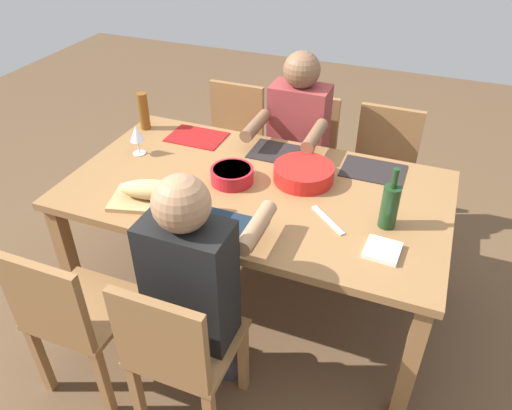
{
  "coord_description": "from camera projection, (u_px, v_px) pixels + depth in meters",
  "views": [
    {
      "loc": [
        -0.74,
        1.88,
        2.06
      ],
      "look_at": [
        0.0,
        0.0,
        0.63
      ],
      "focal_mm": 34.51,
      "sensor_mm": 36.0,
      "label": 1
    }
  ],
  "objects": [
    {
      "name": "carving_knife",
      "position": [
        328.0,
        220.0,
        2.18
      ],
      "size": [
        0.19,
        0.17,
        0.01
      ],
      "primitive_type": "cube",
      "rotation": [
        0.0,
        0.0,
        2.41
      ],
      "color": "silver",
      "rests_on": "dining_table"
    },
    {
      "name": "chair_near_left",
      "position": [
        382.0,
        169.0,
        3.05
      ],
      "size": [
        0.4,
        0.4,
        0.85
      ],
      "color": "olive",
      "rests_on": "ground_plane"
    },
    {
      "name": "chair_near_right",
      "position": [
        232.0,
        141.0,
        3.35
      ],
      "size": [
        0.4,
        0.4,
        0.85
      ],
      "color": "olive",
      "rests_on": "ground_plane"
    },
    {
      "name": "wine_glass",
      "position": [
        137.0,
        135.0,
        2.62
      ],
      "size": [
        0.08,
        0.08,
        0.17
      ],
      "color": "silver",
      "rests_on": "dining_table"
    },
    {
      "name": "ground_plane",
      "position": [
        256.0,
        294.0,
        2.84
      ],
      "size": [
        8.0,
        8.0,
        0.0
      ],
      "primitive_type": "plane",
      "color": "brown"
    },
    {
      "name": "serving_bowl_salad",
      "position": [
        304.0,
        172.0,
        2.44
      ],
      "size": [
        0.3,
        0.3,
        0.08
      ],
      "color": "red",
      "rests_on": "dining_table"
    },
    {
      "name": "placemat_far_center",
      "position": [
        226.0,
        228.0,
        2.14
      ],
      "size": [
        0.32,
        0.23,
        0.01
      ],
      "primitive_type": "cube",
      "color": "#142333",
      "rests_on": "dining_table"
    },
    {
      "name": "dining_table",
      "position": [
        256.0,
        199.0,
        2.46
      ],
      "size": [
        1.85,
        1.04,
        0.74
      ],
      "color": "olive",
      "rests_on": "ground_plane"
    },
    {
      "name": "placemat_near_left",
      "position": [
        373.0,
        171.0,
        2.53
      ],
      "size": [
        0.32,
        0.23,
        0.01
      ],
      "primitive_type": "cube",
      "color": "black",
      "rests_on": "dining_table"
    },
    {
      "name": "napkin_stack",
      "position": [
        382.0,
        250.0,
        2.0
      ],
      "size": [
        0.15,
        0.15,
        0.02
      ],
      "primitive_type": "cube",
      "rotation": [
        0.0,
        0.0,
        -0.06
      ],
      "color": "white",
      "rests_on": "dining_table"
    },
    {
      "name": "chair_far_right",
      "position": [
        71.0,
        314.0,
        2.08
      ],
      "size": [
        0.4,
        0.4,
        0.85
      ],
      "color": "olive",
      "rests_on": "ground_plane"
    },
    {
      "name": "bread_loaf",
      "position": [
        153.0,
        190.0,
        2.27
      ],
      "size": [
        0.34,
        0.19,
        0.09
      ],
      "primitive_type": "ellipsoid",
      "rotation": [
        0.0,
        0.0,
        0.26
      ],
      "color": "tan",
      "rests_on": "cutting_board"
    },
    {
      "name": "wine_bottle",
      "position": [
        390.0,
        205.0,
        2.1
      ],
      "size": [
        0.08,
        0.08,
        0.29
      ],
      "color": "#193819",
      "rests_on": "dining_table"
    },
    {
      "name": "diner_far_center",
      "position": [
        195.0,
        280.0,
        1.94
      ],
      "size": [
        0.41,
        0.53,
        1.2
      ],
      "color": "#2D2D38",
      "rests_on": "ground_plane"
    },
    {
      "name": "serving_bowl_fruit",
      "position": [
        232.0,
        175.0,
        2.43
      ],
      "size": [
        0.21,
        0.21,
        0.07
      ],
      "color": "#B21923",
      "rests_on": "dining_table"
    },
    {
      "name": "placemat_near_right",
      "position": [
        197.0,
        137.0,
        2.84
      ],
      "size": [
        0.32,
        0.23,
        0.01
      ],
      "primitive_type": "cube",
      "color": "maroon",
      "rests_on": "dining_table"
    },
    {
      "name": "chair_far_center",
      "position": [
        178.0,
        350.0,
        1.93
      ],
      "size": [
        0.4,
        0.4,
        0.85
      ],
      "color": "olive",
      "rests_on": "ground_plane"
    },
    {
      "name": "chair_near_center",
      "position": [
        303.0,
        154.0,
        3.2
      ],
      "size": [
        0.4,
        0.4,
        0.85
      ],
      "color": "olive",
      "rests_on": "ground_plane"
    },
    {
      "name": "placemat_near_center",
      "position": [
        280.0,
        153.0,
        2.68
      ],
      "size": [
        0.32,
        0.23,
        0.01
      ],
      "primitive_type": "cube",
      "color": "black",
      "rests_on": "dining_table"
    },
    {
      "name": "diner_near_center",
      "position": [
        296.0,
        137.0,
        2.94
      ],
      "size": [
        0.41,
        0.53,
        1.2
      ],
      "color": "#2D2D38",
      "rests_on": "ground_plane"
    },
    {
      "name": "cutting_board",
      "position": [
        155.0,
        200.0,
        2.31
      ],
      "size": [
        0.44,
        0.32,
        0.02
      ],
      "primitive_type": "cube",
      "rotation": [
        0.0,
        0.0,
        0.26
      ],
      "color": "tan",
      "rests_on": "dining_table"
    },
    {
      "name": "beer_bottle",
      "position": [
        144.0,
        111.0,
        2.87
      ],
      "size": [
        0.06,
        0.06,
        0.22
      ],
      "primitive_type": "cylinder",
      "color": "brown",
      "rests_on": "dining_table"
    }
  ]
}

